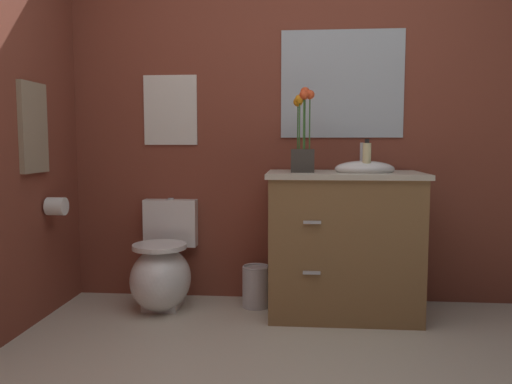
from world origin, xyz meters
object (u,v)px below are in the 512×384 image
at_px(soap_bottle, 367,157).
at_px(toilet_paper_roll, 56,206).
at_px(hanging_towel, 33,128).
at_px(toilet, 163,270).
at_px(vanity_cabinet, 344,242).
at_px(wall_mirror, 342,84).
at_px(flower_vase, 303,145).
at_px(trash_bin, 256,286).
at_px(wall_poster, 170,110).

xyz_separation_m(soap_bottle, toilet_paper_roll, (-1.87, -0.10, -0.30)).
bearing_deg(hanging_towel, toilet, 26.72).
distance_m(vanity_cabinet, wall_mirror, 1.04).
xyz_separation_m(flower_vase, hanging_towel, (-1.55, -0.28, 0.10)).
bearing_deg(wall_mirror, flower_vase, -128.95).
relative_size(soap_bottle, trash_bin, 0.74).
xyz_separation_m(flower_vase, trash_bin, (-0.29, 0.11, -0.92)).
xyz_separation_m(wall_poster, toilet_paper_roll, (-0.60, -0.46, -0.61)).
relative_size(wall_poster, wall_mirror, 0.59).
xyz_separation_m(flower_vase, wall_mirror, (0.26, 0.32, 0.40)).
bearing_deg(soap_bottle, flower_vase, 173.46).
relative_size(vanity_cabinet, wall_mirror, 1.33).
height_order(vanity_cabinet, wall_poster, wall_poster).
distance_m(toilet, flower_vase, 1.21).
xyz_separation_m(toilet, toilet_paper_roll, (-0.60, -0.20, 0.44)).
relative_size(vanity_cabinet, trash_bin, 3.92).
bearing_deg(soap_bottle, toilet, 175.87).
height_order(toilet, wall_poster, wall_poster).
xyz_separation_m(trash_bin, wall_mirror, (0.55, 0.20, 1.31)).
bearing_deg(flower_vase, toilet_paper_roll, -174.35).
distance_m(wall_poster, wall_mirror, 1.16).
xyz_separation_m(flower_vase, toilet_paper_roll, (-1.50, -0.15, -0.37)).
xyz_separation_m(vanity_cabinet, wall_mirror, (-0.00, 0.29, 0.99)).
bearing_deg(trash_bin, vanity_cabinet, -9.39).
bearing_deg(wall_poster, soap_bottle, -15.75).
distance_m(toilet, toilet_paper_roll, 0.77).
bearing_deg(flower_vase, trash_bin, 158.88).
distance_m(trash_bin, wall_poster, 1.31).
xyz_separation_m(toilet, soap_bottle, (1.27, -0.09, 0.74)).
distance_m(soap_bottle, toilet_paper_roll, 1.90).
xyz_separation_m(toilet, wall_mirror, (1.15, 0.27, 1.21)).
height_order(trash_bin, toilet_paper_roll, toilet_paper_roll).
bearing_deg(wall_poster, trash_bin, -18.61).
relative_size(trash_bin, toilet_paper_roll, 2.47).
height_order(flower_vase, trash_bin, flower_vase).
bearing_deg(trash_bin, soap_bottle, -13.12).
relative_size(toilet, wall_poster, 1.47).
xyz_separation_m(soap_bottle, hanging_towel, (-1.93, -0.24, 0.17)).
bearing_deg(toilet, wall_mirror, 13.09).
relative_size(trash_bin, wall_poster, 0.58).
bearing_deg(hanging_towel, flower_vase, 10.27).
bearing_deg(trash_bin, toilet_paper_roll, -167.74).
distance_m(flower_vase, wall_poster, 0.98).
height_order(toilet, vanity_cabinet, vanity_cabinet).
relative_size(vanity_cabinet, hanging_towel, 2.05).
bearing_deg(vanity_cabinet, hanging_towel, -170.48).
xyz_separation_m(toilet, vanity_cabinet, (1.15, -0.03, 0.21)).
distance_m(trash_bin, toilet_paper_roll, 1.34).
height_order(vanity_cabinet, trash_bin, vanity_cabinet).
bearing_deg(flower_vase, wall_mirror, 51.05).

